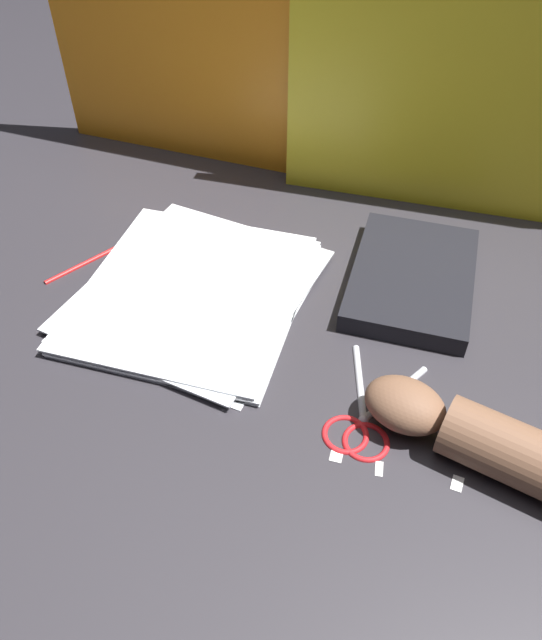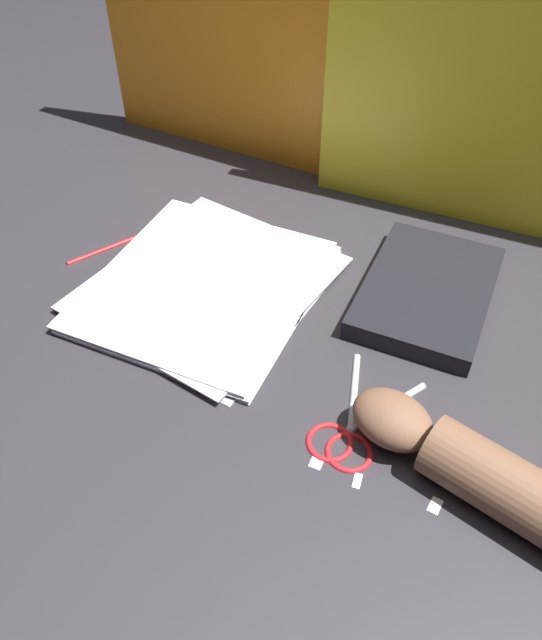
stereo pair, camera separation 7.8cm
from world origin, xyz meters
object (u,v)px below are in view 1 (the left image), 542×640
paper_stack (195,292)px  book_closed (412,278)px  hand_forearm (518,455)px  scissors (363,420)px

paper_stack → book_closed: (0.28, 0.14, 0.01)m
paper_stack → book_closed: size_ratio=1.38×
hand_forearm → scissors: bearing=178.4°
paper_stack → hand_forearm: size_ratio=1.05×
book_closed → paper_stack: bearing=-154.0°
book_closed → hand_forearm: hand_forearm is taller
paper_stack → book_closed: book_closed is taller
scissors → hand_forearm: (0.17, -0.00, 0.03)m
paper_stack → scissors: 0.31m
scissors → hand_forearm: 0.17m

